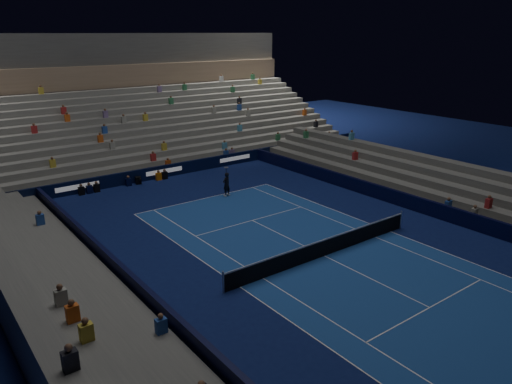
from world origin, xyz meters
name	(u,v)px	position (x,y,z in m)	size (l,w,h in m)	color
ground	(324,256)	(0.00, 0.00, 0.00)	(90.00, 90.00, 0.00)	#0C164A
court_surface	(324,256)	(0.00, 0.00, 0.01)	(10.97, 23.77, 0.01)	navy
sponsor_barrier_far	(164,171)	(0.00, 18.50, 0.50)	(44.00, 0.25, 1.00)	black
sponsor_barrier_east	(433,209)	(9.70, 0.00, 0.50)	(0.25, 37.00, 1.00)	black
sponsor_barrier_west	(156,307)	(-9.70, 0.00, 0.50)	(0.25, 37.00, 1.00)	black
grandstand_main	(116,120)	(0.00, 27.90, 3.38)	(44.00, 15.20, 11.20)	slate
grandstand_east	(464,193)	(13.17, 0.00, 0.92)	(5.00, 37.00, 2.50)	#5E5E59
grandstand_west	(70,327)	(-13.17, 0.00, 0.92)	(5.00, 37.00, 2.50)	#5F5F5B
tennis_net	(325,247)	(0.00, 0.00, 0.50)	(12.90, 0.10, 1.10)	#B2B2B7
tennis_player	(226,184)	(1.44, 11.43, 0.88)	(0.64, 0.42, 1.76)	black
broadcast_camera	(138,180)	(-2.41, 18.04, 0.29)	(0.53, 0.91, 0.55)	black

